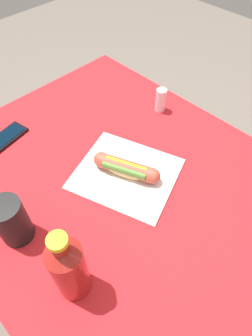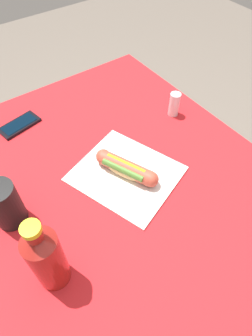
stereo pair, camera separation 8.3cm
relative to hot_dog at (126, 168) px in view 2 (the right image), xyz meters
The scene contains 8 objects.
ground_plane 0.81m from the hot_dog, 133.57° to the left, with size 6.00×6.00×0.00m, color #6B6056.
dining_table 0.18m from the hot_dog, 133.57° to the left, with size 1.14×0.87×0.78m.
paper_wrapper 0.03m from the hot_dog, 66.70° to the right, with size 0.28×0.25×0.01m, color silver.
hot_dog is the anchor object (origin of this frame).
cell_phone 0.42m from the hot_dog, 24.17° to the left, with size 0.09×0.15×0.01m.
soda_bottle 0.34m from the hot_dog, 115.44° to the left, with size 0.07×0.07×0.23m.
drinking_cup 0.33m from the hot_dog, 80.46° to the left, with size 0.08×0.08×0.13m, color black.
salt_shaker 0.32m from the hot_dog, 67.07° to the right, with size 0.04×0.04×0.09m, color silver.
Camera 2 is at (-0.40, 0.28, 1.46)m, focal length 31.05 mm.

